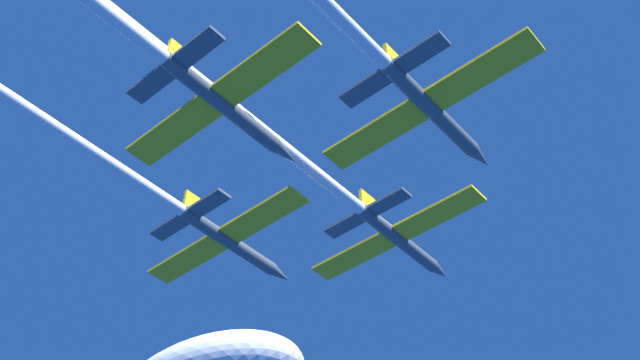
# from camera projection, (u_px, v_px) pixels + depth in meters

# --- Properties ---
(jet_lead) EXTENTS (17.47, 53.51, 2.89)m
(jet_lead) POSITION_uv_depth(u_px,v_px,m) (284.00, 148.00, 58.33)
(jet_lead) COLOR #4C5660
(jet_left_wing) EXTENTS (17.47, 49.68, 2.89)m
(jet_left_wing) POSITION_uv_depth(u_px,v_px,m) (104.00, 160.00, 57.46)
(jet_left_wing) COLOR #4C5660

